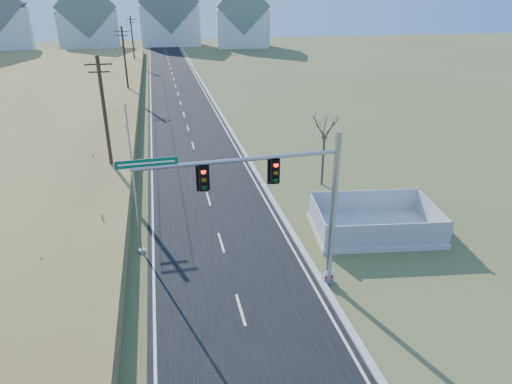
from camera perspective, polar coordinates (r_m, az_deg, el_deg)
name	(u,v)px	position (r m, az deg, el deg)	size (l,w,h in m)	color
ground	(233,285)	(22.24, -2.88, -11.48)	(260.00, 260.00, 0.00)	#52572A
road	(176,89)	(69.24, -9.92, 12.62)	(8.00, 180.00, 0.06)	black
curb	(205,87)	(69.52, -6.43, 12.91)	(0.30, 180.00, 0.18)	#B2AFA8
utility_pole_near	(105,119)	(34.19, -18.31, 8.71)	(1.80, 0.26, 9.00)	#422D1E
utility_pole_mid	(125,62)	(63.63, -16.03, 15.39)	(1.80, 0.26, 9.00)	#422D1E
utility_pole_far	(133,40)	(93.43, -15.17, 17.83)	(1.80, 0.26, 9.00)	#422D1E
condo_nnw	(88,19)	(127.06, -20.27, 19.58)	(14.93, 11.17, 17.03)	silver
condo_n	(169,15)	(130.20, -10.79, 20.90)	(15.27, 10.20, 18.54)	silver
condo_ne	(242,19)	(124.26, -1.72, 20.81)	(14.12, 10.51, 16.52)	silver
traffic_signal_mast	(294,200)	(19.76, 4.76, -1.03)	(9.39, 0.80, 7.47)	#9EA0A5
fence_enclosure	(374,226)	(27.50, 14.52, -4.19)	(7.65, 5.72, 1.63)	#B7B5AD
open_sign	(329,277)	(22.40, 9.09, -10.45)	(0.52, 0.09, 0.64)	white
flagpole	(136,198)	(24.05, -14.81, -0.68)	(0.36, 0.36, 8.03)	#B7B5AD
bare_tree	(325,126)	(32.18, 8.64, 8.17)	(2.04, 2.04, 5.41)	#4C3F33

